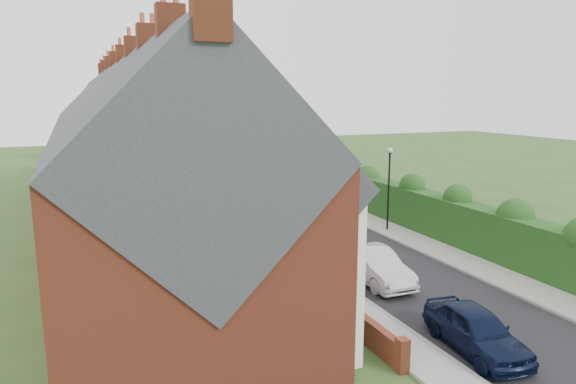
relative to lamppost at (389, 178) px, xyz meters
name	(u,v)px	position (x,y,z in m)	size (l,w,h in m)	color
ground	(375,256)	(-3.40, -4.00, -3.30)	(140.00, 140.00, 0.00)	#2D4C1E
road	(285,213)	(-3.90, 7.00, -3.29)	(6.00, 58.00, 0.02)	black
pavement_hedge_side	(336,207)	(0.20, 7.00, -3.24)	(2.20, 58.00, 0.12)	gray
pavement_house_side	(233,217)	(-7.75, 7.00, -3.24)	(1.70, 58.00, 0.12)	gray
kerb_hedge_side	(324,208)	(-0.85, 7.00, -3.23)	(0.18, 58.00, 0.13)	gray
kerb_house_side	(245,216)	(-6.95, 7.00, -3.23)	(0.18, 58.00, 0.13)	gray
hedge	(358,185)	(2.00, 7.00, -1.70)	(2.10, 58.00, 2.85)	#133C13
terrace_row	(132,159)	(-14.27, 5.98, 1.18)	(9.05, 40.50, 11.50)	brown
garden_wall_row	(223,216)	(-8.75, 6.00, -2.84)	(0.35, 40.35, 1.10)	brown
lamppost	(389,178)	(0.00, 0.00, 0.00)	(0.32, 0.32, 5.16)	black
tree_far_left	(175,116)	(-6.05, 36.08, 2.41)	(7.14, 6.80, 9.29)	#332316
tree_far_right	(220,110)	(-0.01, 38.08, 3.02)	(7.98, 7.60, 10.31)	#332316
tree_far_back	(120,108)	(-11.99, 39.08, 3.32)	(8.40, 8.00, 10.82)	#332316
car_navy	(476,330)	(-5.73, -13.80, -2.56)	(1.74, 4.32, 1.47)	black
car_silver_a	(374,266)	(-5.41, -7.12, -2.53)	(1.63, 4.67, 1.54)	silver
car_silver_b	(316,232)	(-5.31, -0.86, -2.58)	(2.38, 5.16, 1.43)	silver
car_white	(273,218)	(-6.40, 3.00, -2.57)	(2.05, 5.04, 1.46)	white
car_green	(246,193)	(-5.40, 11.32, -2.50)	(1.89, 4.70, 1.60)	#11381F
car_red	(228,184)	(-5.48, 16.13, -2.55)	(1.57, 4.51, 1.49)	maroon
car_beige	(208,171)	(-5.36, 23.40, -2.50)	(2.64, 5.73, 1.59)	#BEAE89
car_grey	(193,170)	(-6.40, 25.40, -2.58)	(2.01, 4.94, 1.43)	slate
car_black	(182,159)	(-5.81, 34.06, -2.52)	(1.83, 4.56, 1.55)	black
horse	(311,205)	(-2.55, 5.55, -2.57)	(0.78, 1.72, 1.45)	#423018
horse_cart	(300,192)	(-2.55, 7.40, -1.93)	(1.50, 3.31, 2.38)	black
car_extra_far	(185,161)	(-5.77, 32.53, -2.56)	(1.74, 4.32, 1.47)	silver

